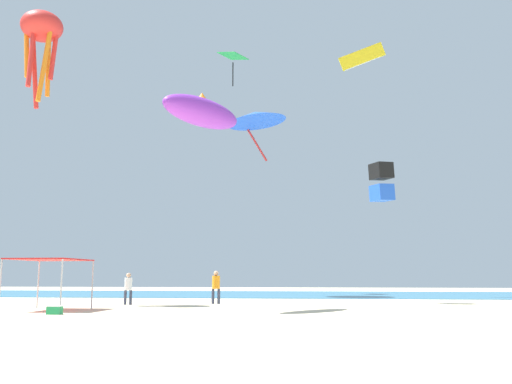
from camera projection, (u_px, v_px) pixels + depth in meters
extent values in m
cube|color=beige|center=(226.00, 319.00, 20.43)|extent=(110.00, 110.00, 0.10)
cube|color=teal|center=(280.00, 294.00, 46.77)|extent=(110.00, 18.35, 0.03)
cylinder|color=#B2B2B7|center=(0.00, 286.00, 23.85)|extent=(0.07, 0.07, 2.28)
cylinder|color=#B2B2B7|center=(61.00, 286.00, 23.52)|extent=(0.07, 0.07, 2.28)
cylinder|color=#B2B2B7|center=(38.00, 284.00, 27.04)|extent=(0.07, 0.07, 2.28)
cylinder|color=#B2B2B7|center=(92.00, 285.00, 26.71)|extent=(0.07, 0.07, 2.28)
cube|color=red|center=(50.00, 260.00, 25.46)|extent=(2.87, 3.32, 0.06)
cylinder|color=#33384C|center=(213.00, 296.00, 30.90)|extent=(0.16, 0.16, 0.84)
cylinder|color=#33384C|center=(219.00, 296.00, 30.90)|extent=(0.16, 0.16, 0.84)
cylinder|color=orange|center=(216.00, 282.00, 31.02)|extent=(0.44, 0.44, 0.73)
sphere|color=tan|center=(216.00, 273.00, 31.09)|extent=(0.27, 0.27, 0.27)
cylinder|color=#33384C|center=(131.00, 297.00, 29.91)|extent=(0.15, 0.15, 0.78)
cylinder|color=#33384C|center=(125.00, 297.00, 29.94)|extent=(0.15, 0.15, 0.78)
cylinder|color=white|center=(128.00, 284.00, 30.04)|extent=(0.41, 0.41, 0.68)
sphere|color=tan|center=(129.00, 275.00, 30.11)|extent=(0.26, 0.26, 0.26)
cube|color=#1E8C4C|center=(55.00, 310.00, 22.36)|extent=(0.56, 0.36, 0.32)
cube|color=white|center=(55.00, 306.00, 22.39)|extent=(0.57, 0.37, 0.03)
ellipsoid|color=red|center=(42.00, 26.00, 32.32)|extent=(3.04, 3.04, 1.74)
cylinder|color=red|center=(53.00, 58.00, 32.18)|extent=(0.52, 0.35, 2.69)
cylinder|color=orange|center=(48.00, 68.00, 32.66)|extent=(0.34, 0.61, 3.49)
cylinder|color=red|center=(35.00, 73.00, 32.45)|extent=(0.59, 0.55, 4.29)
cylinder|color=orange|center=(27.00, 56.00, 31.89)|extent=(0.52, 0.35, 2.69)
cylinder|color=red|center=(31.00, 58.00, 31.28)|extent=(0.34, 0.61, 3.49)
cylinder|color=orange|center=(44.00, 66.00, 31.37)|extent=(0.59, 0.55, 4.29)
cube|color=black|center=(381.00, 171.00, 32.67)|extent=(1.51, 1.49, 1.01)
cube|color=blue|center=(382.00, 193.00, 32.47)|extent=(1.51, 1.49, 1.01)
ellipsoid|color=purple|center=(202.00, 112.00, 26.59)|extent=(3.87, 4.75, 1.44)
cone|color=orange|center=(202.00, 98.00, 26.71)|extent=(0.98, 0.98, 0.52)
cube|color=yellow|center=(362.00, 57.00, 43.73)|extent=(3.74, 0.43, 2.27)
cube|color=white|center=(362.00, 63.00, 43.65)|extent=(2.88, 0.17, 1.25)
cone|color=blue|center=(256.00, 117.00, 43.62)|extent=(5.43, 5.37, 1.45)
cylinder|color=red|center=(255.00, 142.00, 45.39)|extent=(2.03, 0.46, 3.30)
cube|color=green|center=(233.00, 56.00, 51.51)|extent=(2.95, 2.96, 0.54)
cylinder|color=black|center=(233.00, 74.00, 51.24)|extent=(0.14, 0.14, 2.32)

